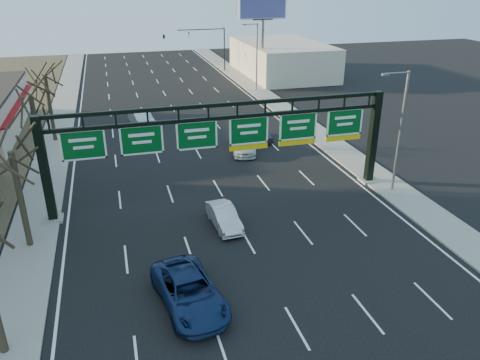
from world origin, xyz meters
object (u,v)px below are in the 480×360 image
object	(u,v)px
sign_gantry	(225,139)
car_silver_sedan	(224,217)
car_white_wagon	(243,144)
car_blue_suv	(189,292)

from	to	relation	value
sign_gantry	car_silver_sedan	size ratio (longest dim) A/B	6.04
sign_gantry	car_white_wagon	xyz separation A→B (m)	(3.88, 9.14, -3.91)
car_blue_suv	sign_gantry	bearing A→B (deg)	58.16
car_silver_sedan	car_blue_suv	bearing A→B (deg)	-120.06
sign_gantry	car_white_wagon	bearing A→B (deg)	66.98
car_blue_suv	car_white_wagon	xyz separation A→B (m)	(8.55, 20.17, -0.09)
car_silver_sedan	car_white_wagon	bearing A→B (deg)	65.07
sign_gantry	car_silver_sedan	xyz separation A→B (m)	(-1.11, -3.81, -3.96)
car_blue_suv	car_white_wagon	world-z (taller)	car_blue_suv
car_silver_sedan	car_white_wagon	size ratio (longest dim) A/B	0.83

